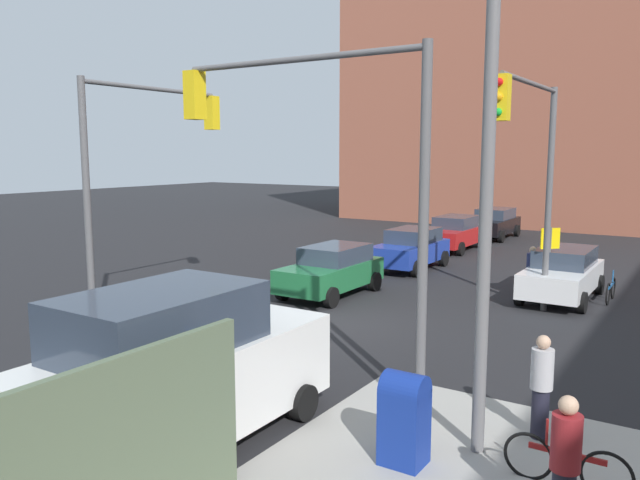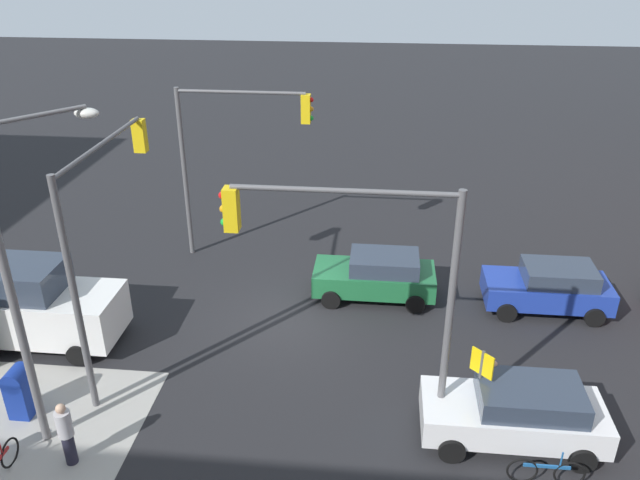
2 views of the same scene
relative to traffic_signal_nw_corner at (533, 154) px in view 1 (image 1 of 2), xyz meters
The scene contains 19 objects.
ground_plane 6.91m from the traffic_signal_nw_corner, 61.13° to the right, with size 120.00×120.00×0.00m, color black.
building_brick_west 30.32m from the traffic_signal_nw_corner, behind, with size 16.00×28.00×18.91m.
traffic_signal_nw_corner is the anchor object (origin of this frame).
traffic_signal_se_corner 10.35m from the traffic_signal_nw_corner, 60.38° to the right, with size 4.95×0.36×6.50m.
traffic_signal_ne_corner 7.30m from the traffic_signal_nw_corner, 17.07° to the right, with size 0.36×5.61×6.50m.
street_lamp_corner 7.52m from the traffic_signal_nw_corner, ahead, with size 1.86×2.17×8.00m.
warning_sign_two_way 4.17m from the traffic_signal_nw_corner, behind, with size 0.48×0.48×2.40m.
mailbox_blue 9.51m from the traffic_signal_nw_corner, ahead, with size 0.56×0.64×1.43m.
hatchback_blue 9.39m from the traffic_signal_nw_corner, 134.28° to the right, with size 4.03×2.02×1.62m.
coupe_white 5.39m from the traffic_signal_nw_corner, behind, with size 4.39×2.02×1.62m.
coupe_red 13.89m from the traffic_signal_nw_corner, 150.95° to the right, with size 4.24×2.02×1.62m.
coupe_black 18.38m from the traffic_signal_nw_corner, 159.83° to the right, with size 4.30×2.02×1.62m.
hatchback_green 7.41m from the traffic_signal_nw_corner, 92.79° to the right, with size 4.11×2.02×1.62m.
van_white_delivery 11.02m from the traffic_signal_nw_corner, 14.89° to the right, with size 5.40×2.32×2.62m.
pedestrian_crossing 10.40m from the traffic_signal_nw_corner, 17.35° to the left, with size 0.36×0.36×1.80m.
pedestrian_waiting 5.05m from the traffic_signal_nw_corner, 168.09° to the right, with size 0.36×0.36×1.70m.
pedestrian_walking_north 7.90m from the traffic_signal_nw_corner, 16.66° to the left, with size 0.36×0.36×1.74m.
bicycle_leaning_on_fence 9.53m from the traffic_signal_nw_corner, 18.45° to the left, with size 0.05×1.75×0.97m.
bicycle_at_crosswalk 6.26m from the traffic_signal_nw_corner, 160.86° to the left, with size 1.75×0.05×0.97m.
Camera 1 is at (14.31, 8.75, 4.66)m, focal length 35.00 mm.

